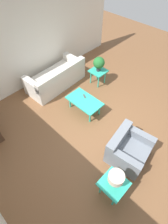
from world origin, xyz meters
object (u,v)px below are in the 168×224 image
Objects in this scene: coffee_table at (84,102)px; side_table_plant at (98,72)px; potted_plant at (99,63)px; armchair at (128,149)px; side_table_lamp at (113,185)px; table_lamp at (116,178)px; sofa at (57,78)px.

side_table_plant is at bearing -65.30° from coffee_table.
side_table_plant is 0.37m from potted_plant.
armchair reaches higher than side_table_plant.
table_lamp reaches higher than side_table_lamp.
armchair is at bearing 168.63° from coffee_table.
coffee_table is (1.80, -0.36, 0.09)m from armchair.
side_table_plant is at bearing 47.18° from armchair.
sofa is 5.00× the size of table_lamp.
coffee_table is at bearing 114.70° from potted_plant.
side_table_plant is at bearing -44.07° from table_lamp.
table_lamp is at bearing -171.38° from armchair.
armchair is at bearing 77.89° from sofa.
sofa is 3.35m from armchair.
coffee_table is 1.47m from potted_plant.
sofa is at bearing 72.28° from armchair.
side_table_lamp is 1.27× the size of table_lamp.
sofa is 1.43m from side_table_plant.
potted_plant reaches higher than coffee_table.
table_lamp is at bearing -90.00° from side_table_lamp.
sofa is at bearing 49.94° from potted_plant.
side_table_lamp reaches higher than coffee_table.
armchair reaches higher than side_table_lamp.
sofa is 1.52m from coffee_table.
side_table_plant is 1.06× the size of potted_plant.
side_table_lamp is at bearing 135.93° from potted_plant.
sofa is 3.89m from side_table_lamp.
potted_plant is at bearing 137.26° from sofa.
table_lamp is at bearing 135.93° from side_table_plant.
potted_plant is at bearing -44.07° from table_lamp.
armchair is at bearing -73.09° from side_table_lamp.
armchair is 2.02× the size of side_table_lamp.
side_table_plant is 1.00× the size of side_table_lamp.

